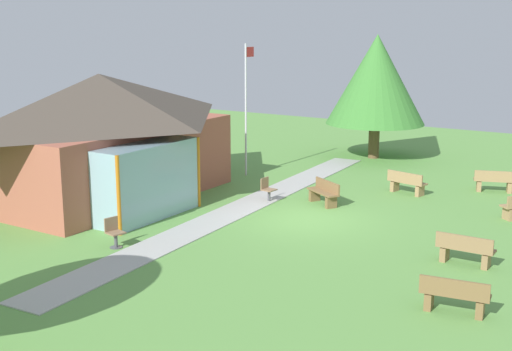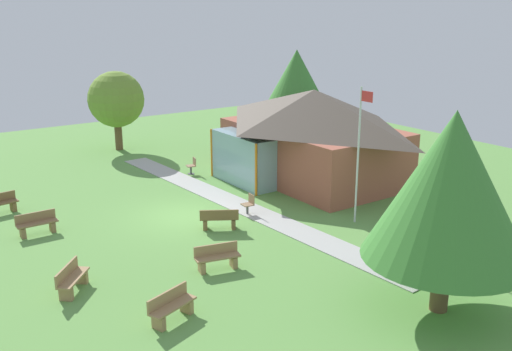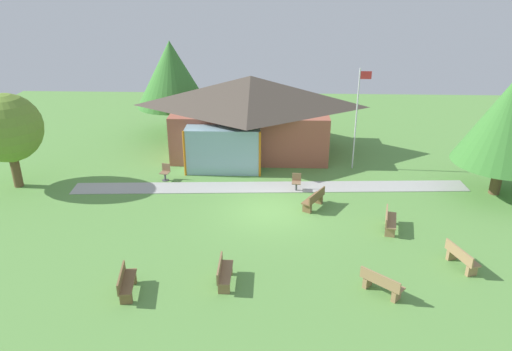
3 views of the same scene
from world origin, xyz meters
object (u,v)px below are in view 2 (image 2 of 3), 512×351
object	(u,v)px
flagpole	(359,149)
bench_rear_near_path	(219,219)
tree_behind_pavilion_left	(296,85)
bench_front_center	(37,224)
pavilion	(310,133)
bench_front_right	(72,279)
bench_lawn_far_right	(171,307)
tree_west_hedge	(116,100)
patio_chair_lawn_spare	(249,205)
patio_chair_west	(192,166)
tree_east_hedge	(450,187)
bench_mid_right	(217,258)

from	to	relation	value
flagpole	bench_rear_near_path	world-z (taller)	flagpole
bench_rear_near_path	tree_behind_pavilion_left	xyz separation A→B (m)	(-8.39, 10.48, 3.52)
bench_front_center	tree_behind_pavilion_left	xyz separation A→B (m)	(-4.84, 16.43, 3.52)
bench_front_center	pavilion	bearing A→B (deg)	178.92
tree_behind_pavilion_left	bench_front_right	bearing A→B (deg)	-58.74
bench_lawn_far_right	tree_west_hedge	world-z (taller)	tree_west_hedge
flagpole	patio_chair_lawn_spare	world-z (taller)	flagpole
patio_chair_lawn_spare	bench_rear_near_path	bearing A→B (deg)	115.65
pavilion	tree_west_hedge	xyz separation A→B (m)	(-11.38, -5.46, 0.70)
tree_behind_pavilion_left	bench_front_center	bearing A→B (deg)	-73.58
bench_front_right	bench_front_center	size ratio (longest dim) A/B	0.94
tree_west_hedge	patio_chair_west	bearing A→B (deg)	8.18
pavilion	patio_chair_west	size ratio (longest dim) A/B	11.32
patio_chair_west	tree_east_hedge	bearing A→B (deg)	-171.43
pavilion	bench_front_center	bearing A→B (deg)	-91.05
bench_rear_near_path	bench_front_center	xyz separation A→B (m)	(-3.55, -5.95, 0.00)
flagpole	bench_rear_near_path	xyz separation A→B (m)	(-2.48, -4.89, -2.62)
bench_rear_near_path	patio_chair_lawn_spare	bearing A→B (deg)	52.57
pavilion	patio_chair_lawn_spare	world-z (taller)	pavilion
bench_rear_near_path	bench_mid_right	size ratio (longest dim) A/B	0.97
pavilion	bench_rear_near_path	size ratio (longest dim) A/B	6.45
flagpole	bench_lawn_far_right	world-z (taller)	flagpole
bench_lawn_far_right	bench_front_center	xyz separation A→B (m)	(-8.61, -1.32, 0.00)
bench_front_right	patio_chair_west	world-z (taller)	patio_chair_west
patio_chair_lawn_spare	tree_west_hedge	world-z (taller)	tree_west_hedge
bench_front_right	bench_rear_near_path	xyz separation A→B (m)	(-1.82, 6.35, 0.00)
patio_chair_lawn_spare	tree_east_hedge	xyz separation A→B (m)	(9.64, 0.00, 3.28)
bench_front_center	tree_west_hedge	size ratio (longest dim) A/B	0.32
patio_chair_west	bench_front_right	bearing A→B (deg)	147.17
patio_chair_west	pavilion	bearing A→B (deg)	-121.05
patio_chair_lawn_spare	tree_behind_pavilion_left	xyz separation A→B (m)	(-7.66, 8.59, 3.51)
tree_west_hedge	tree_east_hedge	distance (m)	23.61
bench_front_right	tree_behind_pavilion_left	size ratio (longest dim) A/B	0.24
patio_chair_lawn_spare	tree_east_hedge	distance (m)	10.19
bench_front_right	bench_front_center	world-z (taller)	same
tree_east_hedge	bench_mid_right	bearing A→B (deg)	-147.15
bench_front_right	tree_east_hedge	bearing A→B (deg)	90.70
bench_front_right	flagpole	bearing A→B (deg)	128.06
bench_front_right	bench_rear_near_path	size ratio (longest dim) A/B	0.94
flagpole	bench_mid_right	bearing A→B (deg)	-85.53
bench_lawn_far_right	tree_west_hedge	xyz separation A→B (m)	(-19.75, 6.48, 2.65)
tree_east_hedge	tree_behind_pavilion_left	world-z (taller)	tree_behind_pavilion_left
bench_front_center	patio_chair_west	world-z (taller)	patio_chair_west
flagpole	patio_chair_west	bearing A→B (deg)	-168.61
pavilion	tree_east_hedge	size ratio (longest dim) A/B	1.69
tree_west_hedge	bench_front_right	bearing A→B (deg)	-26.41
pavilion	bench_mid_right	size ratio (longest dim) A/B	6.24
bench_mid_right	tree_east_hedge	world-z (taller)	tree_east_hedge
bench_lawn_far_right	patio_chair_lawn_spare	size ratio (longest dim) A/B	1.82
bench_lawn_far_right	bench_mid_right	size ratio (longest dim) A/B	1.00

